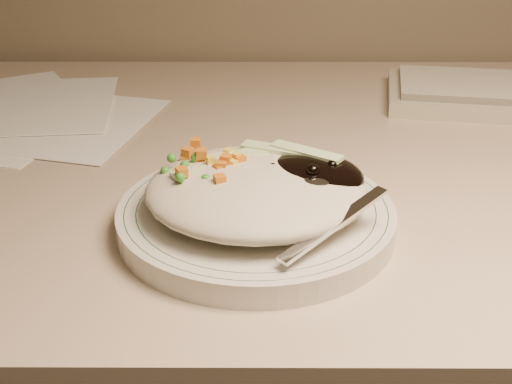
{
  "coord_description": "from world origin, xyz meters",
  "views": [
    {
      "loc": [
        -0.05,
        0.66,
        1.06
      ],
      "look_at": [
        -0.06,
        1.21,
        0.78
      ],
      "focal_mm": 50.0,
      "sensor_mm": 36.0,
      "label": 1
    }
  ],
  "objects": [
    {
      "name": "plate",
      "position": [
        -0.06,
        1.21,
        0.75
      ],
      "size": [
        0.25,
        0.25,
        0.02
      ],
      "primitive_type": "cylinder",
      "color": "silver",
      "rests_on": "desk"
    },
    {
      "name": "desk",
      "position": [
        0.0,
        1.38,
        0.54
      ],
      "size": [
        1.4,
        0.7,
        0.74
      ],
      "color": "tan",
      "rests_on": "ground"
    },
    {
      "name": "meal",
      "position": [
        -0.05,
        1.21,
        0.78
      ],
      "size": [
        0.2,
        0.19,
        0.05
      ],
      "color": "#BAAE97",
      "rests_on": "plate"
    },
    {
      "name": "plate_rim",
      "position": [
        -0.06,
        1.21,
        0.76
      ],
      "size": [
        0.23,
        0.23,
        0.0
      ],
      "color": "#144723",
      "rests_on": "plate"
    }
  ]
}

